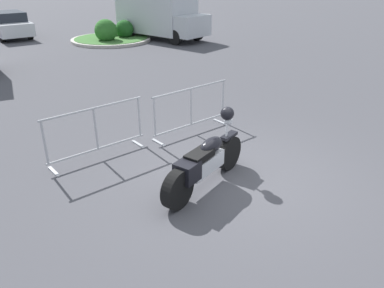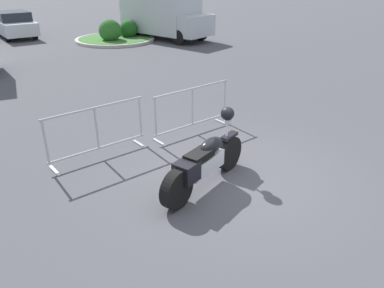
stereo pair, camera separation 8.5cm
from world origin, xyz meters
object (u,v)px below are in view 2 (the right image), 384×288
crowd_barrier_near (97,132)px  delivery_van (163,14)px  parked_car_silver (14,24)px  motorcycle (205,161)px  crowd_barrier_far (192,110)px

crowd_barrier_near → delivery_van: bearing=54.7°
crowd_barrier_near → parked_car_silver: 16.21m
parked_car_silver → motorcycle: bearing=176.3°
crowd_barrier_near → crowd_barrier_far: (2.25, 0.00, 0.00)m
motorcycle → crowd_barrier_far: size_ratio=1.03×
crowd_barrier_far → delivery_van: bearing=63.1°
crowd_barrier_near → delivery_van: delivery_van is taller
delivery_van → parked_car_silver: 8.14m
crowd_barrier_near → parked_car_silver: bearing=84.8°
motorcycle → crowd_barrier_far: 2.35m
crowd_barrier_far → parked_car_silver: size_ratio=0.52×
parked_car_silver → crowd_barrier_near: bearing=172.2°
crowd_barrier_near → parked_car_silver: size_ratio=0.52×
motorcycle → parked_car_silver: (0.35, 18.21, 0.20)m
crowd_barrier_far → delivery_van: (5.74, 11.30, 0.69)m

